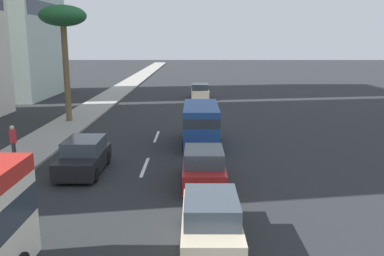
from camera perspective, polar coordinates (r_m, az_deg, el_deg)
name	(u,v)px	position (r m, az deg, el deg)	size (l,w,h in m)	color
ground_plane	(166,113)	(36.15, -3.64, 2.08)	(198.00, 198.00, 0.00)	#26282B
sidewalk_right	(87,112)	(37.25, -14.29, 2.15)	(162.00, 3.15, 0.15)	#9E9B93
lane_stripe_mid	(145,167)	(20.91, -6.54, -5.37)	(3.20, 0.16, 0.01)	silver
lane_stripe_far	(157,136)	(27.33, -4.91, -1.18)	(3.20, 0.16, 0.01)	silver
van_lead	(201,122)	(24.86, 1.24, 0.81)	(5.33, 2.17, 2.43)	#1E478C
car_second	(211,220)	(13.12, 2.61, -12.63)	(4.33, 1.85, 1.60)	beige
car_third	(200,91)	(45.38, 1.12, 5.09)	(4.24, 1.96, 1.58)	beige
car_fourth	(84,157)	(20.49, -14.70, -3.85)	(4.21, 1.91, 1.62)	black
car_sixth	(204,167)	(18.20, 1.63, -5.43)	(4.11, 1.88, 1.64)	#A51E1E
pedestrian_near_lamp	(13,140)	(23.29, -23.48, -1.59)	(0.36, 0.39, 1.79)	#333338
palm_tree	(63,20)	(32.77, -17.38, 14.05)	(3.44, 3.44, 8.62)	brown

